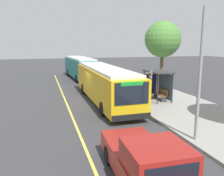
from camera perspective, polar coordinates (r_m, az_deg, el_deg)
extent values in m
plane|color=#38383A|center=(20.20, -5.02, -3.12)|extent=(120.00, 120.00, 0.00)
cube|color=gray|center=(22.15, 10.36, -1.81)|extent=(44.00, 6.40, 0.15)
cube|color=#E0D64C|center=(19.89, -11.25, -3.50)|extent=(36.00, 0.14, 0.01)
cube|color=gold|center=(19.51, -1.84, 1.07)|extent=(12.31, 2.62, 2.40)
cube|color=silver|center=(19.33, -1.87, 4.87)|extent=(11.33, 2.36, 0.20)
cube|color=black|center=(13.68, 4.94, -1.37)|extent=(0.05, 2.17, 1.34)
cube|color=black|center=(19.83, 1.75, 2.08)|extent=(10.82, 0.10, 1.06)
cube|color=black|center=(20.07, 1.74, -1.50)|extent=(11.69, 0.10, 0.28)
cube|color=#26D83F|center=(13.56, 4.99, 1.05)|extent=(0.04, 1.40, 0.24)
cube|color=black|center=(14.04, 4.87, -7.18)|extent=(0.09, 2.50, 0.36)
cylinder|color=black|center=(16.57, 5.54, -4.47)|extent=(1.00, 0.29, 1.00)
cylinder|color=black|center=(15.86, -2.23, -5.14)|extent=(1.00, 0.29, 1.00)
cylinder|color=black|center=(23.50, -1.47, 0.16)|extent=(1.00, 0.29, 1.00)
cylinder|color=black|center=(23.00, -7.02, -0.16)|extent=(1.00, 0.29, 1.00)
cube|color=#146B66|center=(33.25, -7.90, 5.06)|extent=(10.99, 3.17, 2.40)
cube|color=silver|center=(33.15, -7.96, 7.29)|extent=(10.11, 2.86, 0.20)
cube|color=black|center=(27.93, -5.55, 4.90)|extent=(0.16, 2.17, 1.34)
cube|color=black|center=(33.52, -5.75, 5.65)|extent=(9.54, 0.59, 1.06)
cube|color=silver|center=(33.66, -5.70, 3.50)|extent=(10.30, 0.62, 0.28)
cube|color=#26D83F|center=(27.87, -5.57, 6.10)|extent=(0.11, 1.40, 0.24)
cube|color=black|center=(28.11, -5.49, 1.95)|extent=(0.22, 2.50, 0.36)
cylinder|color=black|center=(30.41, -4.37, 2.59)|extent=(1.01, 0.34, 1.00)
cylinder|color=black|center=(29.88, -8.64, 2.35)|extent=(1.01, 0.34, 1.00)
cylinder|color=black|center=(36.78, -7.17, 3.98)|extent=(1.01, 0.34, 1.00)
cylinder|color=black|center=(36.34, -10.73, 3.80)|extent=(1.01, 0.34, 1.00)
cube|color=maroon|center=(8.63, 8.00, -18.39)|extent=(5.47, 2.20, 0.75)
cube|color=maroon|center=(7.50, 11.03, -16.52)|extent=(1.96, 1.97, 0.80)
cube|color=black|center=(6.79, 14.70, -20.31)|extent=(0.09, 1.60, 0.60)
cylinder|color=black|center=(10.40, 9.17, -14.88)|extent=(0.77, 0.27, 0.76)
cylinder|color=black|center=(9.87, -0.84, -16.22)|extent=(0.77, 0.27, 0.76)
cylinder|color=#333338|center=(19.09, 14.69, -0.11)|extent=(0.10, 0.10, 2.40)
cylinder|color=#333338|center=(18.46, 11.24, -0.33)|extent=(0.10, 0.10, 2.40)
cylinder|color=#333338|center=(21.32, 11.08, 1.17)|extent=(0.10, 0.10, 2.40)
cylinder|color=#333338|center=(20.75, 7.90, 1.01)|extent=(0.10, 0.10, 2.40)
cube|color=#333338|center=(19.70, 11.29, 4.02)|extent=(2.90, 1.60, 0.08)
cube|color=#4C606B|center=(20.19, 12.79, 0.57)|extent=(2.47, 0.04, 2.16)
cube|color=navy|center=(21.03, 9.51, 0.96)|extent=(0.06, 1.11, 1.82)
cube|color=brown|center=(20.00, 11.69, -1.68)|extent=(1.60, 0.44, 0.06)
cube|color=brown|center=(20.06, 12.33, -0.85)|extent=(1.60, 0.05, 0.44)
cube|color=#333338|center=(20.67, 10.73, -1.87)|extent=(0.08, 0.40, 0.45)
cube|color=#333338|center=(19.44, 12.67, -2.76)|extent=(0.08, 0.40, 0.45)
cylinder|color=#333338|center=(17.45, 9.42, -0.24)|extent=(0.07, 0.07, 2.80)
cube|color=white|center=(17.27, 9.47, 3.34)|extent=(0.44, 0.03, 0.56)
cube|color=red|center=(17.26, 9.42, 3.34)|extent=(0.40, 0.01, 0.16)
cylinder|color=brown|center=(25.66, 12.09, 4.28)|extent=(0.36, 0.36, 3.75)
sphere|color=#4C8438|center=(25.51, 12.39, 11.68)|extent=(3.82, 3.82, 3.82)
cylinder|color=gray|center=(11.77, 20.85, 2.72)|extent=(0.16, 0.16, 6.40)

